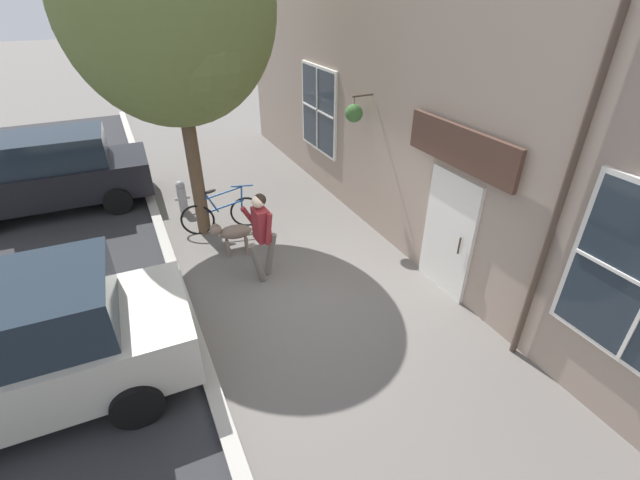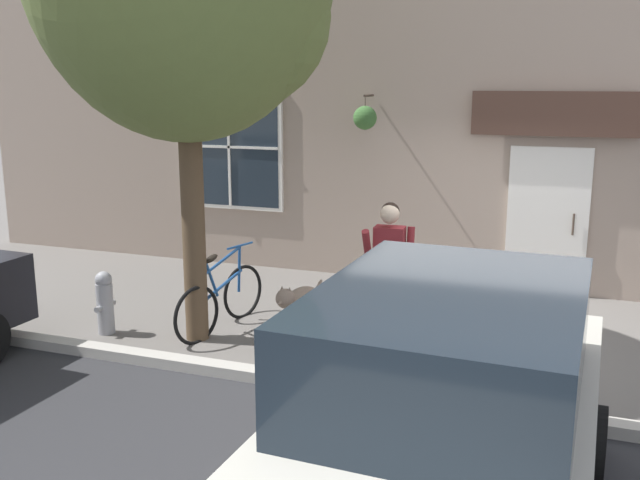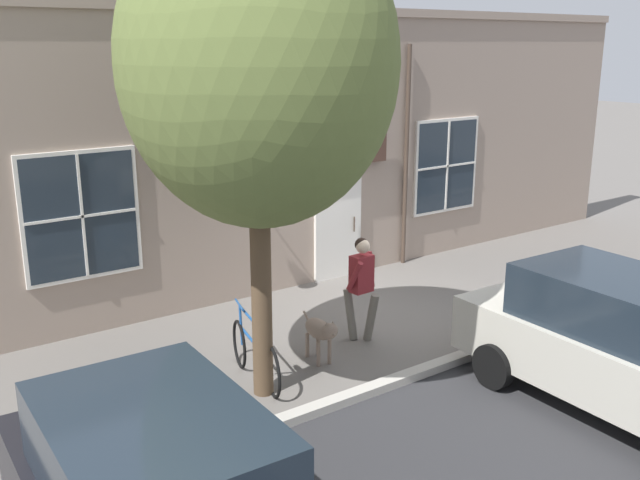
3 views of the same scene
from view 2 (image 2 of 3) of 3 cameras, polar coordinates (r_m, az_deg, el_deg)
The scene contains 7 objects.
ground_plane at distance 8.74m, azimuth 12.18°, elevation -7.64°, with size 90.00×90.00×0.00m, color #66605B.
storefront_facade at distance 10.55m, azimuth 14.63°, elevation 9.96°, with size 0.95×18.00×5.14m.
pedestrian_walking at distance 8.11m, azimuth 5.55°, elevation -1.63°, with size 0.60×0.55×1.66m.
dog_on_leash at distance 8.28m, azimuth -1.71°, elevation -4.87°, with size 1.01×0.39×0.74m.
leaning_bicycle at distance 8.81m, azimuth -7.92°, elevation -4.70°, with size 1.72×0.33×1.01m.
parked_car_mid_block at distance 4.59m, azimuth 9.67°, elevation -14.79°, with size 4.36×2.06×1.75m.
fire_hydrant at distance 8.95m, azimuth -16.83°, elevation -4.74°, with size 0.34×0.20×0.77m.
Camera 2 is at (8.15, 1.02, 2.97)m, focal length 40.00 mm.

